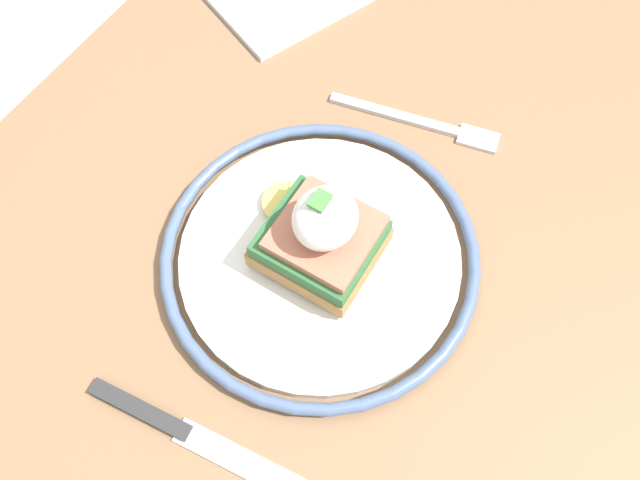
{
  "coord_description": "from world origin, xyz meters",
  "views": [
    {
      "loc": [
        0.16,
        0.12,
        1.22
      ],
      "look_at": [
        -0.02,
        0.01,
        0.79
      ],
      "focal_mm": 35.0,
      "sensor_mm": 36.0,
      "label": 1
    }
  ],
  "objects_px": {
    "sandwich": "(322,235)",
    "fork": "(422,123)",
    "knife": "(181,431)",
    "plate": "(320,255)"
  },
  "relations": [
    {
      "from": "sandwich",
      "to": "fork",
      "type": "distance_m",
      "value": 0.17
    },
    {
      "from": "fork",
      "to": "knife",
      "type": "xyz_separation_m",
      "value": [
        0.34,
        -0.02,
        0.0
      ]
    },
    {
      "from": "knife",
      "to": "fork",
      "type": "bearing_deg",
      "value": 176.11
    },
    {
      "from": "plate",
      "to": "knife",
      "type": "height_order",
      "value": "plate"
    },
    {
      "from": "fork",
      "to": "sandwich",
      "type": "bearing_deg",
      "value": -2.62
    },
    {
      "from": "plate",
      "to": "sandwich",
      "type": "xyz_separation_m",
      "value": [
        -0.0,
        0.0,
        0.04
      ]
    },
    {
      "from": "sandwich",
      "to": "fork",
      "type": "bearing_deg",
      "value": 177.38
    },
    {
      "from": "knife",
      "to": "sandwich",
      "type": "bearing_deg",
      "value": 174.87
    },
    {
      "from": "sandwich",
      "to": "knife",
      "type": "relative_size",
      "value": 0.62
    },
    {
      "from": "fork",
      "to": "knife",
      "type": "relative_size",
      "value": 0.88
    }
  ]
}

